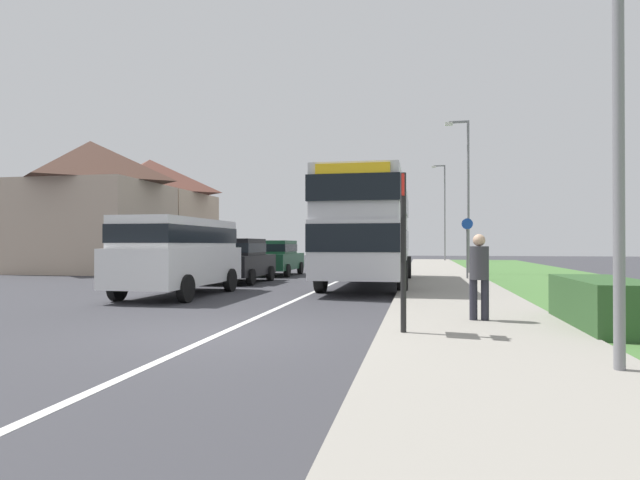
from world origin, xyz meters
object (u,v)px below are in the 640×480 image
bus_stop_sign (403,241)px  street_lamp_far (444,207)px  cycle_route_sign (467,246)px  parked_car_black (238,259)px  street_lamp_mid (466,186)px  parked_van_white (179,250)px  parked_car_dark_green (276,256)px  street_lamp_near (607,6)px  pedestrian_at_stop (479,273)px  double_decker_bus (369,226)px

bus_stop_sign → street_lamp_far: 37.07m
bus_stop_sign → cycle_route_sign: bus_stop_sign is taller
parked_car_black → street_lamp_mid: size_ratio=0.53×
parked_van_white → street_lamp_mid: bearing=53.1°
parked_car_black → street_lamp_far: (8.82, 26.00, 3.71)m
parked_car_dark_green → bus_stop_sign: (6.48, -15.63, 0.63)m
street_lamp_near → cycle_route_sign: bearing=90.7°
parked_car_black → street_lamp_far: size_ratio=0.48×
street_lamp_far → bus_stop_sign: bearing=-93.4°
parked_car_dark_green → street_lamp_mid: bearing=12.7°
parked_van_white → bus_stop_sign: 8.70m
street_lamp_mid → parked_car_dark_green: bearing=-167.3°
cycle_route_sign → street_lamp_far: 23.74m
street_lamp_mid → parked_car_black: bearing=-143.2°
pedestrian_at_stop → parked_van_white: bearing=152.1°
double_decker_bus → bus_stop_sign: double_decker_bus is taller
parked_van_white → parked_car_black: (-0.08, 5.15, -0.39)m
parked_car_black → bus_stop_sign: 12.75m
double_decker_bus → street_lamp_mid: size_ratio=1.29×
double_decker_bus → parked_car_black: bearing=172.8°
double_decker_bus → parked_car_dark_green: double_decker_bus is taller
pedestrian_at_stop → street_lamp_far: 35.51m
double_decker_bus → cycle_route_sign: (3.62, 3.13, -0.71)m
parked_car_dark_green → parked_car_black: bearing=-91.8°
parked_van_white → street_lamp_near: street_lamp_near is taller
street_lamp_far → parked_car_black: bearing=-108.7°
parked_car_dark_green → cycle_route_sign: 8.90m
pedestrian_at_stop → parked_car_black: bearing=130.4°
cycle_route_sign → street_lamp_mid: (0.31, 4.29, 2.83)m
parked_car_dark_green → street_lamp_near: (8.76, -17.63, 3.19)m
parked_car_dark_green → street_lamp_far: 23.24m
street_lamp_near → bus_stop_sign: bearing=138.8°
cycle_route_sign → street_lamp_near: street_lamp_near is taller
parked_car_black → cycle_route_sign: (8.73, 2.48, 0.50)m
parked_van_white → cycle_route_sign: bearing=41.4°
street_lamp_near → parked_van_white: bearing=138.8°
pedestrian_at_stop → street_lamp_far: bearing=88.6°
cycle_route_sign → parked_car_black: bearing=-164.1°
street_lamp_far → pedestrian_at_stop: bearing=-91.4°
parked_car_black → parked_van_white: bearing=-89.1°
bus_stop_sign → parked_car_black: bearing=121.4°
pedestrian_at_stop → street_lamp_far: (0.89, 35.31, 3.66)m
parked_van_white → parked_car_dark_green: parked_van_white is taller
bus_stop_sign → double_decker_bus: bearing=98.4°
cycle_route_sign → street_lamp_far: bearing=89.8°
street_lamp_mid → double_decker_bus: bearing=-117.9°
double_decker_bus → parked_car_black: double_decker_bus is taller
parked_van_white → pedestrian_at_stop: 8.89m
bus_stop_sign → street_lamp_mid: street_lamp_mid is taller
double_decker_bus → parked_van_white: double_decker_bus is taller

